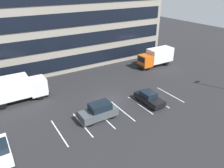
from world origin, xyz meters
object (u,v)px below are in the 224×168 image
at_px(box_truck_orange, 156,57).
at_px(sedan_black, 149,98).
at_px(suv_charcoal, 99,111).
at_px(box_truck_white, 16,88).

distance_m(box_truck_orange, sedan_black, 14.74).
relative_size(box_truck_orange, suv_charcoal, 1.59).
height_order(box_truck_orange, suv_charcoal, box_truck_orange).
relative_size(box_truck_white, suv_charcoal, 1.71).
xyz_separation_m(box_truck_white, sedan_black, (14.97, -9.77, -1.28)).
bearing_deg(sedan_black, suv_charcoal, 177.76).
bearing_deg(suv_charcoal, box_truck_white, 128.10).
bearing_deg(box_truck_orange, suv_charcoal, -150.92).
bearing_deg(box_truck_white, suv_charcoal, -51.90).
distance_m(box_truck_orange, suv_charcoal, 20.63).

